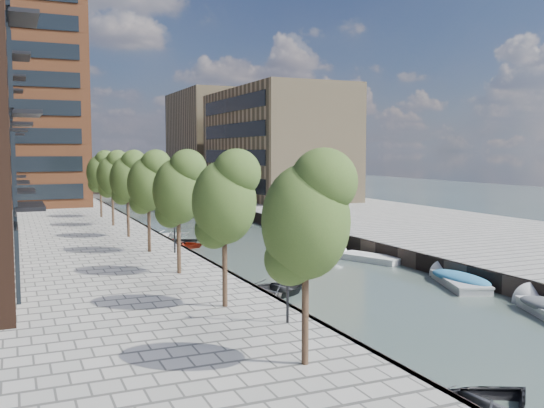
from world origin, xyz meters
TOP-DOWN VIEW (x-y plane):
  - water at (0.00, 40.00)m, footprint 300.00×300.00m
  - quay_right at (16.00, 40.00)m, footprint 20.00×140.00m
  - quay_wall_left at (-6.10, 40.00)m, footprint 0.25×140.00m
  - quay_wall_right at (6.10, 40.00)m, footprint 0.25×140.00m
  - far_closure at (0.00, 100.00)m, footprint 80.00×40.00m
  - tan_block_near at (16.00, 62.00)m, footprint 12.00×25.00m
  - tan_block_far at (16.00, 88.00)m, footprint 12.00×20.00m
  - bridge at (0.00, 72.00)m, footprint 13.00×6.00m
  - tree_0 at (-8.50, 4.00)m, footprint 2.50×2.50m
  - tree_1 at (-8.50, 11.00)m, footprint 2.50×2.50m
  - tree_2 at (-8.50, 18.00)m, footprint 2.50×2.50m
  - tree_3 at (-8.50, 25.00)m, footprint 2.50×2.50m
  - tree_4 at (-8.50, 32.00)m, footprint 2.50×2.50m
  - tree_5 at (-8.50, 39.00)m, footprint 2.50×2.50m
  - tree_6 at (-8.50, 46.00)m, footprint 2.50×2.50m
  - lamp_0 at (-7.20, 8.00)m, footprint 0.24×0.24m
  - lamp_1 at (-7.20, 24.00)m, footprint 0.24×0.24m
  - lamp_2 at (-7.20, 40.00)m, footprint 0.24×0.24m
  - sloop_1 at (-4.44, 15.75)m, footprint 5.48×4.62m
  - sloop_2 at (-5.40, 31.73)m, footprint 5.13×4.28m
  - sloop_3 at (-4.50, 37.10)m, footprint 4.79×4.02m
  - sloop_4 at (-5.14, 33.02)m, footprint 4.89×3.81m
  - motorboat_2 at (4.76, 22.24)m, footprint 3.24×4.84m
  - motorboat_3 at (5.50, 14.06)m, footprint 3.44×5.33m
  - motorboat_4 at (5.08, 33.97)m, footprint 3.14×4.77m
  - car at (9.47, 67.55)m, footprint 2.94×4.49m

SIDE VIEW (x-z plane):
  - water at x=0.00m, z-range 0.00..0.00m
  - sloop_1 at x=-4.44m, z-range -0.48..0.48m
  - sloop_2 at x=-5.40m, z-range -0.46..0.46m
  - sloop_3 at x=-4.50m, z-range -0.42..0.42m
  - sloop_4 at x=-5.14m, z-range -0.46..0.46m
  - motorboat_2 at x=4.76m, z-range -0.68..0.86m
  - motorboat_4 at x=5.08m, z-range -0.57..0.94m
  - motorboat_3 at x=5.50m, z-range -0.64..1.05m
  - quay_right at x=16.00m, z-range 0.00..1.00m
  - quay_wall_left at x=-6.10m, z-range 0.00..1.00m
  - quay_wall_right at x=6.10m, z-range 0.00..1.00m
  - far_closure at x=0.00m, z-range 0.00..1.00m
  - bridge at x=0.00m, z-range 0.74..2.04m
  - car at x=9.47m, z-range 1.00..2.42m
  - lamp_0 at x=-7.20m, z-range 1.45..5.57m
  - lamp_1 at x=-7.20m, z-range 1.45..5.57m
  - lamp_2 at x=-7.20m, z-range 1.45..5.57m
  - tree_0 at x=-8.50m, z-range 2.33..8.28m
  - tree_1 at x=-8.50m, z-range 2.33..8.28m
  - tree_2 at x=-8.50m, z-range 2.33..8.28m
  - tree_3 at x=-8.50m, z-range 2.33..8.28m
  - tree_4 at x=-8.50m, z-range 2.33..8.28m
  - tree_5 at x=-8.50m, z-range 2.33..8.28m
  - tree_6 at x=-8.50m, z-range 2.33..8.28m
  - tan_block_near at x=16.00m, z-range 1.00..15.00m
  - tan_block_far at x=16.00m, z-range 1.00..17.00m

